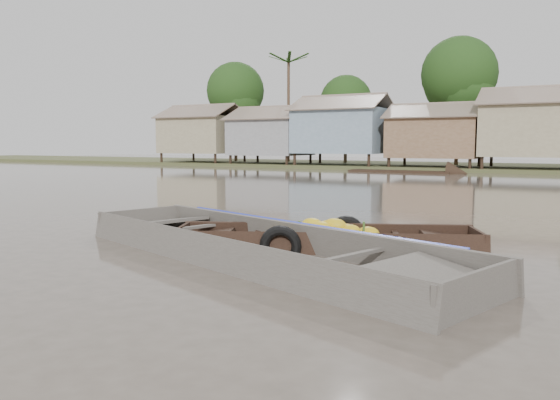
% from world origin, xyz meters
% --- Properties ---
extents(ground, '(120.00, 120.00, 0.00)m').
position_xyz_m(ground, '(0.00, 0.00, 0.00)').
color(ground, '#50473D').
rests_on(ground, ground).
extents(riverbank, '(120.00, 12.47, 10.22)m').
position_xyz_m(riverbank, '(3.03, 31.86, 3.07)').
color(riverbank, '#384723').
rests_on(riverbank, ground).
extents(banana_boat, '(5.40, 3.26, 0.75)m').
position_xyz_m(banana_boat, '(0.42, 0.45, 0.14)').
color(banana_boat, black).
rests_on(banana_boat, ground).
extents(viewer_boat, '(7.91, 4.46, 0.62)m').
position_xyz_m(viewer_boat, '(-0.09, -0.85, 0.06)').
color(viewer_boat, '#49443E').
rests_on(viewer_boat, ground).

